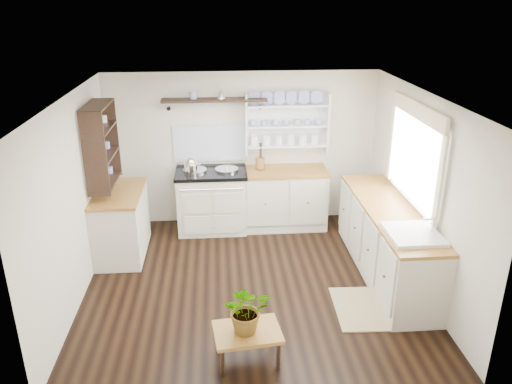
# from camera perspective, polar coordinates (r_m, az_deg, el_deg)

# --- Properties ---
(floor) EXTENTS (4.00, 3.80, 0.01)m
(floor) POSITION_cam_1_polar(r_m,az_deg,el_deg) (6.27, -0.49, -10.25)
(floor) COLOR black
(floor) RESTS_ON ground
(wall_back) EXTENTS (4.00, 0.02, 2.30)m
(wall_back) POSITION_cam_1_polar(r_m,az_deg,el_deg) (7.54, -1.54, 4.97)
(wall_back) COLOR beige
(wall_back) RESTS_ON ground
(wall_right) EXTENTS (0.02, 3.80, 2.30)m
(wall_right) POSITION_cam_1_polar(r_m,az_deg,el_deg) (6.20, 18.23, 0.10)
(wall_right) COLOR beige
(wall_right) RESTS_ON ground
(wall_left) EXTENTS (0.02, 3.80, 2.30)m
(wall_left) POSITION_cam_1_polar(r_m,az_deg,el_deg) (5.96, -20.08, -1.02)
(wall_left) COLOR beige
(wall_left) RESTS_ON ground
(ceiling) EXTENTS (4.00, 3.80, 0.01)m
(ceiling) POSITION_cam_1_polar(r_m,az_deg,el_deg) (5.42, -0.57, 10.86)
(ceiling) COLOR white
(ceiling) RESTS_ON wall_back
(window) EXTENTS (0.08, 1.55, 1.22)m
(window) POSITION_cam_1_polar(r_m,az_deg,el_deg) (6.18, 17.73, 4.17)
(window) COLOR white
(window) RESTS_ON wall_right
(aga_cooker) EXTENTS (1.04, 0.72, 0.96)m
(aga_cooker) POSITION_cam_1_polar(r_m,az_deg,el_deg) (7.45, -5.06, -0.88)
(aga_cooker) COLOR beige
(aga_cooker) RESTS_ON floor
(back_cabinets) EXTENTS (1.27, 0.63, 0.90)m
(back_cabinets) POSITION_cam_1_polar(r_m,az_deg,el_deg) (7.54, 3.19, -0.62)
(back_cabinets) COLOR beige
(back_cabinets) RESTS_ON floor
(right_cabinets) EXTENTS (0.62, 2.43, 0.90)m
(right_cabinets) POSITION_cam_1_polar(r_m,az_deg,el_deg) (6.46, 14.72, -5.36)
(right_cabinets) COLOR beige
(right_cabinets) RESTS_ON floor
(belfast_sink) EXTENTS (0.55, 0.60, 0.45)m
(belfast_sink) POSITION_cam_1_polar(r_m,az_deg,el_deg) (5.68, 17.42, -5.68)
(belfast_sink) COLOR white
(belfast_sink) RESTS_ON right_cabinets
(left_cabinets) EXTENTS (0.62, 1.13, 0.90)m
(left_cabinets) POSITION_cam_1_polar(r_m,az_deg,el_deg) (6.96, -15.16, -3.35)
(left_cabinets) COLOR beige
(left_cabinets) RESTS_ON floor
(plate_rack) EXTENTS (1.20, 0.22, 0.90)m
(plate_rack) POSITION_cam_1_polar(r_m,az_deg,el_deg) (7.46, 3.48, 7.98)
(plate_rack) COLOR white
(plate_rack) RESTS_ON wall_back
(high_shelf) EXTENTS (1.50, 0.29, 0.16)m
(high_shelf) POSITION_cam_1_polar(r_m,az_deg,el_deg) (7.23, -4.77, 10.37)
(high_shelf) COLOR black
(high_shelf) RESTS_ON wall_back
(left_shelving) EXTENTS (0.28, 0.80, 1.05)m
(left_shelving) POSITION_cam_1_polar(r_m,az_deg,el_deg) (6.62, -17.27, 5.22)
(left_shelving) COLOR black
(left_shelving) RESTS_ON wall_left
(kettle) EXTENTS (0.19, 0.19, 0.23)m
(kettle) POSITION_cam_1_polar(r_m,az_deg,el_deg) (7.14, -7.46, 2.95)
(kettle) COLOR silver
(kettle) RESTS_ON aga_cooker
(utensil_crock) EXTENTS (0.14, 0.14, 0.16)m
(utensil_crock) POSITION_cam_1_polar(r_m,az_deg,el_deg) (7.39, 0.47, 3.34)
(utensil_crock) COLOR #8E5F34
(utensil_crock) RESTS_ON back_cabinets
(center_table) EXTENTS (0.68, 0.52, 0.34)m
(center_table) POSITION_cam_1_polar(r_m,az_deg,el_deg) (4.94, -1.00, -15.95)
(center_table) COLOR brown
(center_table) RESTS_ON floor
(potted_plant) EXTENTS (0.45, 0.39, 0.48)m
(potted_plant) POSITION_cam_1_polar(r_m,az_deg,el_deg) (4.78, -1.02, -13.24)
(potted_plant) COLOR #3F7233
(potted_plant) RESTS_ON center_table
(floor_rug) EXTENTS (0.58, 0.87, 0.02)m
(floor_rug) POSITION_cam_1_polar(r_m,az_deg,el_deg) (5.91, 11.71, -12.88)
(floor_rug) COLOR olive
(floor_rug) RESTS_ON floor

